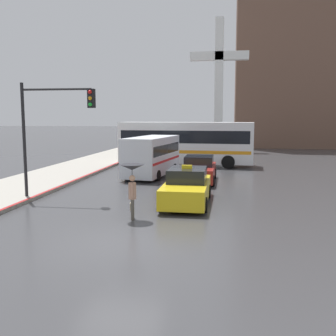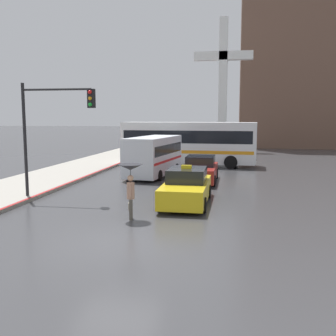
{
  "view_description": "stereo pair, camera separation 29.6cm",
  "coord_description": "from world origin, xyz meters",
  "views": [
    {
      "loc": [
        3.13,
        -10.82,
        3.68
      ],
      "look_at": [
        0.42,
        6.65,
        1.4
      ],
      "focal_mm": 42.0,
      "sensor_mm": 36.0,
      "label": 1
    },
    {
      "loc": [
        3.42,
        -10.78,
        3.68
      ],
      "look_at": [
        0.42,
        6.65,
        1.4
      ],
      "focal_mm": 42.0,
      "sensor_mm": 36.0,
      "label": 2
    }
  ],
  "objects": [
    {
      "name": "monument_cross",
      "position": [
        1.93,
        32.71,
        8.04
      ],
      "size": [
        6.24,
        0.9,
        14.18
      ],
      "color": "white",
      "rests_on": "ground_plane"
    },
    {
      "name": "building_tower_near",
      "position": [
        10.98,
        41.82,
        13.99
      ],
      "size": [
        14.32,
        9.73,
        27.97
      ],
      "color": "brown",
      "rests_on": "ground_plane"
    },
    {
      "name": "sedan_red",
      "position": [
        1.45,
        11.58,
        0.68
      ],
      "size": [
        1.91,
        4.4,
        1.47
      ],
      "rotation": [
        0.0,
        0.0,
        3.14
      ],
      "color": "maroon",
      "rests_on": "ground_plane"
    },
    {
      "name": "ambulance_van",
      "position": [
        -1.65,
        13.35,
        1.37
      ],
      "size": [
        2.77,
        5.98,
        2.48
      ],
      "rotation": [
        0.0,
        0.0,
        3.0
      ],
      "color": "silver",
      "rests_on": "ground_plane"
    },
    {
      "name": "pedestrian_with_umbrella",
      "position": [
        -0.28,
        2.73,
        1.57
      ],
      "size": [
        0.91,
        0.91,
        2.01
      ],
      "rotation": [
        0.0,
        0.0,
        1.78
      ],
      "color": "#4C473D",
      "rests_on": "ground_plane"
    },
    {
      "name": "traffic_light",
      "position": [
        -4.46,
        5.38,
        3.61
      ],
      "size": [
        3.36,
        0.38,
        5.18
      ],
      "color": "black",
      "rests_on": "ground_plane"
    },
    {
      "name": "taxi",
      "position": [
        1.39,
        5.7,
        0.69
      ],
      "size": [
        1.91,
        4.58,
        1.67
      ],
      "rotation": [
        0.0,
        0.0,
        3.14
      ],
      "color": "gold",
      "rests_on": "ground_plane"
    },
    {
      "name": "city_bus",
      "position": [
        -0.11,
        19.08,
        1.84
      ],
      "size": [
        10.26,
        3.13,
        3.32
      ],
      "rotation": [
        0.0,
        0.0,
        1.51
      ],
      "color": "silver",
      "rests_on": "ground_plane"
    },
    {
      "name": "ground_plane",
      "position": [
        0.0,
        0.0,
        0.0
      ],
      "size": [
        300.0,
        300.0,
        0.0
      ],
      "primitive_type": "plane",
      "color": "#38383A"
    }
  ]
}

